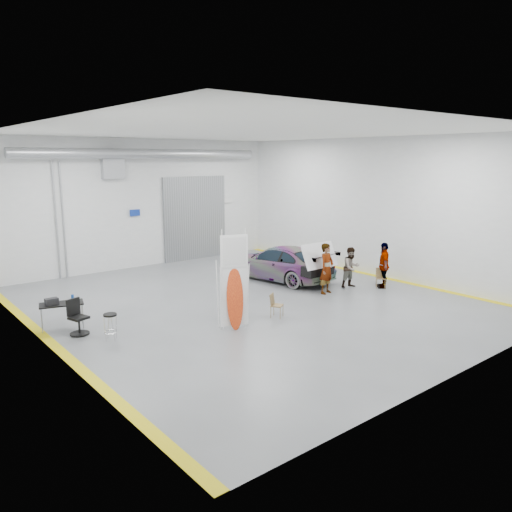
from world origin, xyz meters
TOP-DOWN VIEW (x-y plane):
  - ground at (0.00, 0.00)m, footprint 16.00×16.00m
  - room_shell at (0.24, 2.22)m, footprint 14.02×16.18m
  - sedan_car at (3.14, 1.83)m, footprint 2.78×5.24m
  - person_a at (3.03, -0.96)m, footprint 0.79×0.60m
  - person_b at (4.47, -0.96)m, footprint 0.88×0.72m
  - person_c at (5.43, -1.82)m, footprint 1.07×1.06m
  - surfboard_display at (-2.05, -2.05)m, footprint 0.82×0.46m
  - folding_chair_near at (-0.39, -1.97)m, footprint 0.50×0.54m
  - folding_chair_far at (5.32, -1.77)m, footprint 0.51×0.59m
  - shop_stool at (-5.44, -0.55)m, footprint 0.40×0.40m
  - work_table at (-6.24, 1.36)m, footprint 1.38×0.96m
  - office_chair at (-5.98, 0.52)m, footprint 0.58×0.60m
  - trunk_lid at (3.14, -0.41)m, footprint 1.69×1.02m

SIDE VIEW (x-z plane):
  - ground at x=0.00m, z-range 0.00..0.00m
  - folding_chair_near at x=-0.39m, z-range -0.15..0.63m
  - folding_chair_far at x=5.32m, z-range -0.15..0.63m
  - shop_stool at x=-5.44m, z-range 0.00..0.78m
  - office_chair at x=-5.98m, z-range -0.06..0.99m
  - sedan_car at x=3.14m, z-range 0.00..1.45m
  - work_table at x=-6.24m, z-range 0.28..1.31m
  - person_b at x=4.47m, z-range 0.00..1.63m
  - person_c at x=5.43m, z-range 0.00..1.84m
  - person_a at x=3.03m, z-range 0.00..1.95m
  - surfboard_display at x=-2.05m, z-range -0.29..2.78m
  - trunk_lid at x=3.14m, z-range 1.45..1.49m
  - room_shell at x=0.24m, z-range 1.07..7.08m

